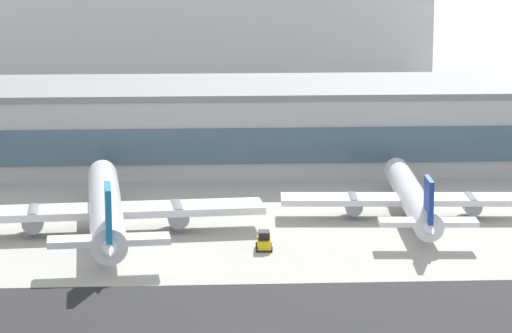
# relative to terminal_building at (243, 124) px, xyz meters

# --- Properties ---
(terminal_building) EXTENTS (195.79, 28.60, 12.81)m
(terminal_building) POSITION_rel_terminal_building_xyz_m (0.00, 0.00, 0.00)
(terminal_building) COLOR #B7BABC
(terminal_building) RESTS_ON ground_plane
(airliner_blue_tail_gate_1) EXTENTS (39.55, 46.08, 9.62)m
(airliner_blue_tail_gate_1) POSITION_rel_terminal_building_xyz_m (-19.05, -45.01, -3.35)
(airliner_blue_tail_gate_1) COLOR silver
(airliner_blue_tail_gate_1) RESTS_ON ground_plane
(airliner_navy_tail_gate_2) EXTENTS (34.31, 39.76, 8.30)m
(airliner_navy_tail_gate_2) POSITION_rel_terminal_building_xyz_m (20.05, -39.04, -3.77)
(airliner_navy_tail_gate_2) COLOR white
(airliner_navy_tail_gate_2) RESTS_ON ground_plane
(service_baggage_tug_0) EXTENTS (1.96, 3.24, 2.20)m
(service_baggage_tug_0) POSITION_rel_terminal_building_xyz_m (-0.12, -53.41, -5.36)
(service_baggage_tug_0) COLOR gold
(service_baggage_tug_0) RESTS_ON ground_plane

